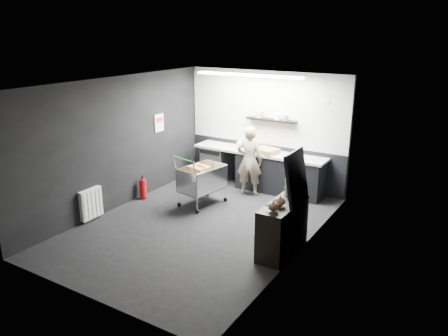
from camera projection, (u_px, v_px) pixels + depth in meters
The scene contains 22 objects.
floor at pixel (200, 225), 8.34m from camera, with size 5.50×5.50×0.00m, color black.
ceiling at pixel (197, 83), 7.52m from camera, with size 5.50×5.50×0.00m, color white.
wall_back at pixel (265, 129), 10.17m from camera, with size 5.50×5.50×0.00m, color black.
wall_front at pixel (80, 208), 5.69m from camera, with size 5.50×5.50×0.00m, color black.
wall_left at pixel (118, 143), 8.92m from camera, with size 5.50×5.50×0.00m, color black.
wall_right at pixel (302, 176), 6.94m from camera, with size 5.50×5.50×0.00m, color black.
kitchen_wall_panel at pixel (266, 108), 10.00m from camera, with size 3.95×0.02×1.70m, color silver.
dado_panel at pixel (264, 164), 10.41m from camera, with size 3.95×0.02×1.00m, color black.
floating_shelf at pixel (271, 120), 9.89m from camera, with size 1.20×0.22×0.04m, color black.
wall_clock at pixel (326, 100), 9.21m from camera, with size 0.20×0.20×0.03m, color white.
poster at pixel (159, 123), 9.91m from camera, with size 0.02×0.30×0.40m, color white.
poster_red_band at pixel (159, 120), 9.89m from camera, with size 0.01×0.22×0.10m, color red.
radiator at pixel (91, 204), 8.46m from camera, with size 0.10×0.50×0.60m, color white.
ceiling_strip at pixel (248, 75), 9.04m from camera, with size 2.40×0.20×0.04m, color white.
prep_counter at pixel (263, 170), 10.11m from camera, with size 3.20×0.61×0.90m.
person at pixel (249, 161), 9.71m from camera, with size 0.57×0.38×1.57m, color beige.
shopping_cart at pixel (202, 180), 9.20m from camera, with size 0.78×1.12×1.13m.
sideboard at pixel (284, 221), 7.21m from camera, with size 0.50×1.18×1.76m.
fire_extinguisher at pixel (143, 188), 9.59m from camera, with size 0.16×0.16×0.52m.
cardboard_box at pixel (265, 151), 9.89m from camera, with size 0.55×0.42×0.11m, color #957C4F.
pink_tub at pixel (252, 147), 10.09m from camera, with size 0.18×0.18×0.18m, color silver.
white_container at pixel (242, 146), 10.18m from camera, with size 0.20×0.16×0.18m, color white.
Camera 1 is at (4.35, -6.27, 3.58)m, focal length 35.00 mm.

